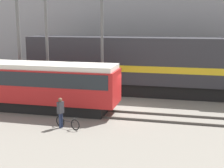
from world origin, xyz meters
name	(u,v)px	position (x,y,z in m)	size (l,w,h in m)	color
ground_plane	(119,110)	(0.00, 0.00, 0.00)	(120.00, 120.00, 0.00)	gray
track_near	(115,114)	(0.00, -1.29, 0.07)	(60.00, 1.51, 0.14)	#47423D
track_far	(132,93)	(0.00, 4.96, 0.07)	(60.00, 1.51, 0.14)	#47423D
building_backdrop	(147,11)	(0.00, 13.57, 6.85)	(45.44, 6.00, 13.70)	#99999E
freight_locomotive	(145,65)	(1.06, 4.96, 2.41)	(18.85, 3.04, 5.18)	black
streetcar	(24,83)	(-6.14, -1.29, 1.80)	(12.60, 2.54, 3.15)	black
bicycle	(68,123)	(-1.98, -4.22, 0.31)	(1.62, 0.72, 0.67)	black
person	(61,110)	(-2.37, -4.22, 1.04)	(0.33, 0.41, 1.71)	#232D4C
utility_pole_left	(19,50)	(-8.16, 1.84, 3.68)	(0.26, 0.26, 7.37)	#595959
utility_pole_center	(47,50)	(-5.87, 1.84, 3.70)	(0.21, 0.21, 7.40)	#595959
utility_pole_right	(102,43)	(-1.65, 1.84, 4.29)	(0.20, 0.20, 8.59)	#595959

